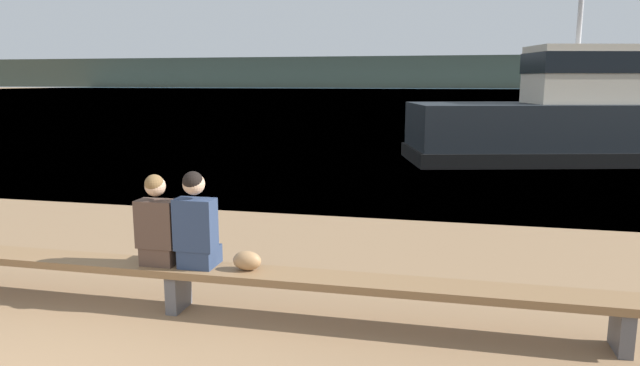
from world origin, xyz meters
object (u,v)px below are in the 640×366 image
object	(u,v)px
person_right	(196,224)
tugboat_red	(570,125)
person_left	(158,225)
shopping_bag	(247,261)
bench_main	(178,272)

from	to	relation	value
person_right	tugboat_red	xyz separation A→B (m)	(5.79, 12.49, 0.13)
person_left	shopping_bag	world-z (taller)	person_left
shopping_bag	tugboat_red	bearing A→B (deg)	67.07
bench_main	person_right	xyz separation A→B (m)	(0.22, -0.00, 0.51)
person_right	shopping_bag	distance (m)	0.62
person_left	person_right	bearing A→B (deg)	-0.23
bench_main	person_left	world-z (taller)	person_left
bench_main	shopping_bag	world-z (taller)	shopping_bag
shopping_bag	person_left	bearing A→B (deg)	-178.91
tugboat_red	person_right	bearing A→B (deg)	140.67
person_left	tugboat_red	bearing A→B (deg)	63.58
shopping_bag	tugboat_red	xyz separation A→B (m)	(5.28, 12.47, 0.48)
tugboat_red	shopping_bag	bearing A→B (deg)	142.62
bench_main	shopping_bag	bearing A→B (deg)	1.39
bench_main	tugboat_red	distance (m)	13.88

